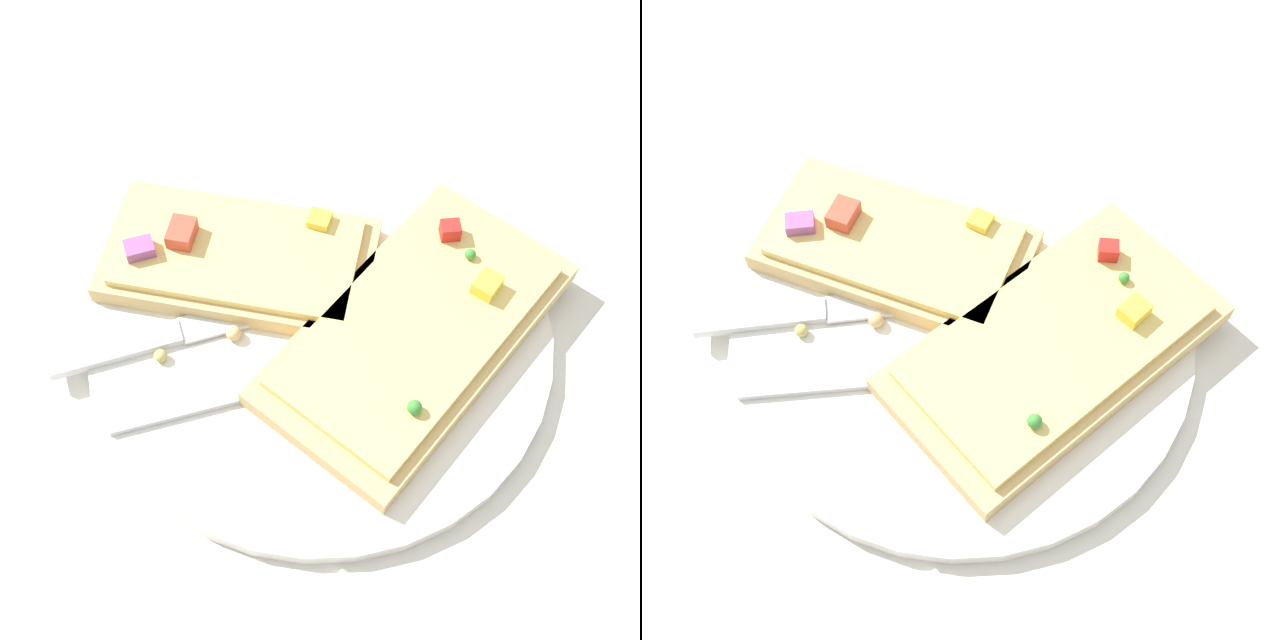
{
  "view_description": "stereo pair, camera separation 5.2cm",
  "coord_description": "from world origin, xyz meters",
  "views": [
    {
      "loc": [
        -0.23,
        -0.18,
        0.5
      ],
      "look_at": [
        0.0,
        0.0,
        0.02
      ],
      "focal_mm": 50.0,
      "sensor_mm": 36.0,
      "label": 1
    },
    {
      "loc": [
        -0.19,
        -0.21,
        0.5
      ],
      "look_at": [
        0.0,
        0.0,
        0.02
      ],
      "focal_mm": 50.0,
      "sensor_mm": 36.0,
      "label": 2
    }
  ],
  "objects": [
    {
      "name": "pizza_slice_main",
      "position": [
        0.03,
        -0.05,
        0.02
      ],
      "size": [
        0.21,
        0.12,
        0.03
      ],
      "rotation": [
        0.0,
        0.0,
        6.25
      ],
      "color": "tan",
      "rests_on": "plate"
    },
    {
      "name": "ground_plane",
      "position": [
        0.0,
        0.0,
        0.0
      ],
      "size": [
        4.0,
        4.0,
        0.0
      ],
      "primitive_type": "plane",
      "color": "beige"
    },
    {
      "name": "crumb_scatter",
      "position": [
        -0.02,
        0.01,
        0.02
      ],
      "size": [
        0.16,
        0.15,
        0.01
      ],
      "color": "tan",
      "rests_on": "plate"
    },
    {
      "name": "knife",
      "position": [
        -0.05,
        0.06,
        0.01
      ],
      "size": [
        0.19,
        0.14,
        0.01
      ],
      "rotation": [
        0.0,
        0.0,
        5.67
      ],
      "color": "silver",
      "rests_on": "plate"
    },
    {
      "name": "fork",
      "position": [
        -0.04,
        -0.01,
        0.01
      ],
      "size": [
        0.17,
        0.14,
        0.01
      ],
      "rotation": [
        0.0,
        0.0,
        5.64
      ],
      "color": "silver",
      "rests_on": "plate"
    },
    {
      "name": "pizza_slice_corner",
      "position": [
        0.01,
        0.07,
        0.02
      ],
      "size": [
        0.16,
        0.2,
        0.03
      ],
      "rotation": [
        0.0,
        0.0,
        5.17
      ],
      "color": "tan",
      "rests_on": "plate"
    },
    {
      "name": "plate",
      "position": [
        0.0,
        0.0,
        0.01
      ],
      "size": [
        0.3,
        0.3,
        0.01
      ],
      "color": "silver",
      "rests_on": "ground"
    }
  ]
}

